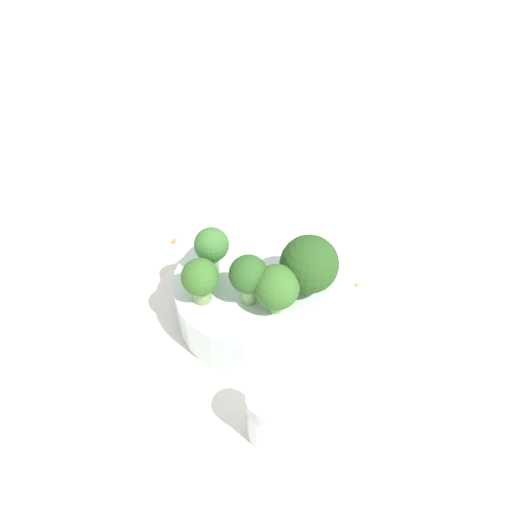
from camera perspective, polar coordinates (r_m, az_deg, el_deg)
name	(u,v)px	position (r m, az deg, el deg)	size (l,w,h in m)	color
ground_plane	(256,312)	(0.54, 0.00, -6.44)	(3.00, 3.00, 0.00)	silver
bowl	(256,296)	(0.52, 0.00, -4.60)	(0.17, 0.17, 0.05)	silver
broccoli_floret_0	(200,279)	(0.46, -6.38, -2.63)	(0.04, 0.04, 0.05)	#7A9E5B
broccoli_floret_1	(248,276)	(0.46, -0.86, -2.30)	(0.04, 0.04, 0.05)	#84AD66
broccoli_floret_2	(212,246)	(0.49, -5.09, 1.11)	(0.03, 0.03, 0.05)	#8EB770
broccoli_floret_3	(277,288)	(0.45, 2.36, -3.69)	(0.04, 0.04, 0.05)	#84AD66
broccoli_floret_4	(309,265)	(0.47, 6.09, -0.99)	(0.06, 0.06, 0.06)	#7A9E5B
pepper_shaker	(266,416)	(0.44, 1.11, -17.84)	(0.03, 0.03, 0.06)	silver
almond_crumb_0	(174,240)	(0.62, -9.38, 1.78)	(0.01, 0.00, 0.01)	#AD7F4C
almond_crumb_1	(358,284)	(0.57, 11.61, -3.12)	(0.01, 0.00, 0.01)	tan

